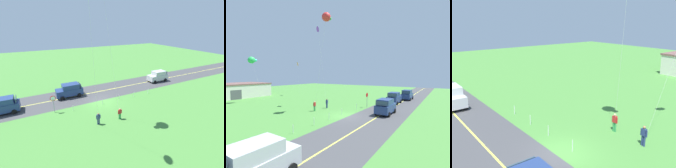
{
  "view_description": "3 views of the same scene",
  "coord_description": "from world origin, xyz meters",
  "views": [
    {
      "loc": [
        8.84,
        20.92,
        11.79
      ],
      "look_at": [
        -1.68,
        0.26,
        2.86
      ],
      "focal_mm": 25.24,
      "sensor_mm": 36.0,
      "label": 1
    },
    {
      "loc": [
        -19.39,
        -11.73,
        5.8
      ],
      "look_at": [
        -0.61,
        0.79,
        4.47
      ],
      "focal_mm": 26.31,
      "sensor_mm": 36.0,
      "label": 2
    },
    {
      "loc": [
        12.66,
        -9.65,
        9.28
      ],
      "look_at": [
        -1.5,
        1.27,
        4.52
      ],
      "focal_mm": 40.52,
      "sensor_mm": 36.0,
      "label": 3
    }
  ],
  "objects": [
    {
      "name": "fence_post_0",
      "position": [
        -8.69,
        0.7,
        0.45
      ],
      "size": [
        0.05,
        0.05,
        0.9
      ],
      "primitive_type": "cylinder",
      "color": "silver",
      "rests_on": "ground"
    },
    {
      "name": "car_parked_west_far",
      "position": [
        -14.75,
        -3.49,
        1.15
      ],
      "size": [
        4.4,
        2.12,
        2.24
      ],
      "color": "#B7B7BC",
      "rests_on": "ground"
    },
    {
      "name": "person_adult_companion",
      "position": [
        -0.14,
        5.54,
        0.86
      ],
      "size": [
        0.58,
        0.22,
        1.6
      ],
      "rotation": [
        0.0,
        0.0,
        4.36
      ],
      "color": "#338C4C",
      "rests_on": "ground"
    },
    {
      "name": "road_centre_stripe",
      "position": [
        0.0,
        -4.0,
        0.01
      ],
      "size": [
        120.0,
        0.16,
        0.0
      ],
      "primitive_type": "cube",
      "color": "#E5E04C",
      "rests_on": "asphalt_road"
    },
    {
      "name": "fence_post_3",
      "position": [
        0.23,
        0.7,
        0.45
      ],
      "size": [
        0.05,
        0.05,
        0.9
      ],
      "primitive_type": "cylinder",
      "color": "silver",
      "rests_on": "ground"
    },
    {
      "name": "fence_post_1",
      "position": [
        -5.66,
        0.7,
        0.45
      ],
      "size": [
        0.05,
        0.05,
        0.9
      ],
      "primitive_type": "cylinder",
      "color": "silver",
      "rests_on": "ground"
    },
    {
      "name": "car_parked_east_near",
      "position": [
        13.68,
        -3.09,
        1.15
      ],
      "size": [
        4.4,
        2.12,
        2.24
      ],
      "color": "navy",
      "rests_on": "ground"
    },
    {
      "name": "fence_post_2",
      "position": [
        -2.82,
        0.7,
        0.45
      ],
      "size": [
        0.05,
        0.05,
        0.9
      ],
      "primitive_type": "cylinder",
      "color": "silver",
      "rests_on": "ground"
    },
    {
      "name": "fence_post_4",
      "position": [
        4.83,
        0.7,
        0.45
      ],
      "size": [
        0.05,
        0.05,
        0.9
      ],
      "primitive_type": "cylinder",
      "color": "silver",
      "rests_on": "ground"
    },
    {
      "name": "asphalt_road",
      "position": [
        0.0,
        -4.0,
        0.0
      ],
      "size": [
        120.0,
        7.0,
        0.0
      ],
      "primitive_type": "cube",
      "color": "#424244",
      "rests_on": "ground"
    },
    {
      "name": "person_adult_near",
      "position": [
        2.8,
        5.37,
        0.86
      ],
      "size": [
        0.58,
        0.22,
        1.6
      ],
      "rotation": [
        0.0,
        0.0,
        4.64
      ],
      "color": "navy",
      "rests_on": "ground"
    },
    {
      "name": "ground_plane",
      "position": [
        0.0,
        0.0,
        -0.05
      ],
      "size": [
        120.0,
        120.0,
        0.1
      ],
      "primitive_type": "cube",
      "color": "#478438"
    },
    {
      "name": "car_suv_foreground",
      "position": [
        4.07,
        -4.39,
        1.15
      ],
      "size": [
        4.4,
        2.12,
        2.24
      ],
      "color": "navy",
      "rests_on": "ground"
    },
    {
      "name": "stop_sign",
      "position": [
        7.27,
        -0.1,
        1.8
      ],
      "size": [
        0.76,
        0.08,
        2.56
      ],
      "color": "gray",
      "rests_on": "ground"
    }
  ]
}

